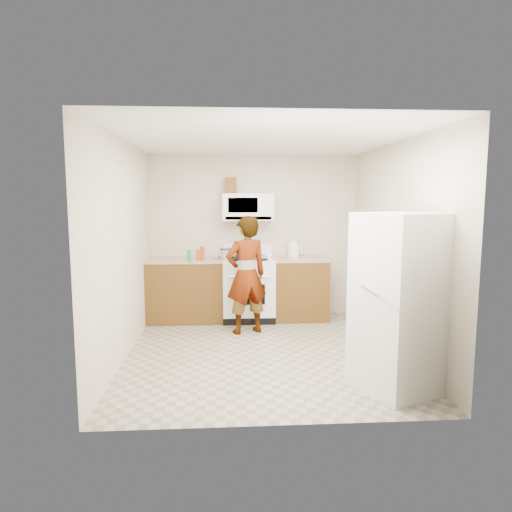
{
  "coord_description": "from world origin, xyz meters",
  "views": [
    {
      "loc": [
        -0.43,
        -5.28,
        1.84
      ],
      "look_at": [
        -0.05,
        0.55,
        1.09
      ],
      "focal_mm": 32.0,
      "sensor_mm": 36.0,
      "label": 1
    }
  ],
  "objects": [
    {
      "name": "back_wall",
      "position": [
        0.0,
        1.79,
        1.25
      ],
      "size": [
        3.2,
        0.02,
        2.5
      ],
      "primitive_type": "cube",
      "color": "beige",
      "rests_on": "floor"
    },
    {
      "name": "cabinet_right",
      "position": [
        0.68,
        1.49,
        0.45
      ],
      "size": [
        0.8,
        0.62,
        0.9
      ],
      "primitive_type": "cube",
      "color": "#5B3715",
      "rests_on": "floor"
    },
    {
      "name": "counter_left",
      "position": [
        -1.04,
        1.49,
        0.92
      ],
      "size": [
        1.14,
        0.64,
        0.03
      ],
      "primitive_type": "cube",
      "color": "tan",
      "rests_on": "cabinet_left"
    },
    {
      "name": "jug",
      "position": [
        -0.35,
        1.66,
        2.02
      ],
      "size": [
        0.18,
        0.18,
        0.24
      ],
      "primitive_type": "cube",
      "rotation": [
        0.0,
        0.0,
        -0.32
      ],
      "color": "brown",
      "rests_on": "microwave"
    },
    {
      "name": "gas_range",
      "position": [
        -0.1,
        1.48,
        0.49
      ],
      "size": [
        0.76,
        0.65,
        1.13
      ],
      "color": "white",
      "rests_on": "floor"
    },
    {
      "name": "saucepan",
      "position": [
        -0.28,
        1.66,
        1.01
      ],
      "size": [
        0.29,
        0.29,
        0.12
      ],
      "primitive_type": "cylinder",
      "rotation": [
        0.0,
        0.0,
        0.36
      ],
      "color": "#AEADB2",
      "rests_on": "gas_range"
    },
    {
      "name": "kettle",
      "position": [
        0.61,
        1.66,
        1.04
      ],
      "size": [
        0.23,
        0.23,
        0.21
      ],
      "primitive_type": "cylinder",
      "rotation": [
        0.0,
        0.0,
        -0.4
      ],
      "color": "white",
      "rests_on": "counter_right"
    },
    {
      "name": "broom",
      "position": [
        1.6,
        1.01,
        0.59
      ],
      "size": [
        0.22,
        0.17,
        1.17
      ],
      "primitive_type": "cylinder",
      "rotation": [
        0.14,
        -0.14,
        -0.15
      ],
      "color": "silver",
      "rests_on": "floor"
    },
    {
      "name": "fridge",
      "position": [
        1.21,
        -1.15,
        0.85
      ],
      "size": [
        0.92,
        0.92,
        1.7
      ],
      "primitive_type": "cube",
      "rotation": [
        0.0,
        0.0,
        0.42
      ],
      "color": "silver",
      "rests_on": "floor"
    },
    {
      "name": "bottle_spray",
      "position": [
        -0.77,
        1.26,
        1.04
      ],
      "size": [
        0.07,
        0.07,
        0.21
      ],
      "primitive_type": "cylinder",
      "rotation": [
        0.0,
        0.0,
        0.18
      ],
      "color": "#B6310D",
      "rests_on": "counter_left"
    },
    {
      "name": "cabinet_left",
      "position": [
        -1.04,
        1.49,
        0.45
      ],
      "size": [
        1.12,
        0.62,
        0.9
      ],
      "primitive_type": "cube",
      "color": "#5B3715",
      "rests_on": "floor"
    },
    {
      "name": "person",
      "position": [
        -0.16,
        0.8,
        0.8
      ],
      "size": [
        0.68,
        0.56,
        1.6
      ],
      "primitive_type": "imported",
      "rotation": [
        0.0,
        0.0,
        3.49
      ],
      "color": "tan",
      "rests_on": "floor"
    },
    {
      "name": "microwave",
      "position": [
        -0.1,
        1.61,
        1.7
      ],
      "size": [
        0.76,
        0.38,
        0.4
      ],
      "primitive_type": "cube",
      "color": "white",
      "rests_on": "back_wall"
    },
    {
      "name": "bottle_hot_sauce",
      "position": [
        -0.85,
        1.36,
        1.01
      ],
      "size": [
        0.06,
        0.06,
        0.16
      ],
      "primitive_type": "cylinder",
      "rotation": [
        0.0,
        0.0,
        -0.28
      ],
      "color": "orange",
      "rests_on": "counter_left"
    },
    {
      "name": "pot_lid",
      "position": [
        -0.54,
        1.45,
        0.94
      ],
      "size": [
        0.26,
        0.26,
        0.01
      ],
      "primitive_type": "cylinder",
      "rotation": [
        0.0,
        0.0,
        -0.1
      ],
      "color": "silver",
      "rests_on": "counter_left"
    },
    {
      "name": "bottle_green_cap",
      "position": [
        -0.96,
        1.19,
        1.02
      ],
      "size": [
        0.06,
        0.06,
        0.17
      ],
      "primitive_type": "cylinder",
      "rotation": [
        0.0,
        0.0,
        -0.27
      ],
      "color": "#167B28",
      "rests_on": "counter_left"
    },
    {
      "name": "tray",
      "position": [
        0.04,
        1.34,
        0.96
      ],
      "size": [
        0.27,
        0.2,
        0.05
      ],
      "primitive_type": "cube",
      "rotation": [
        0.0,
        0.0,
        0.17
      ],
      "color": "silver",
      "rests_on": "gas_range"
    },
    {
      "name": "floor",
      "position": [
        0.0,
        0.0,
        0.0
      ],
      "size": [
        3.6,
        3.6,
        0.0
      ],
      "primitive_type": "plane",
      "color": "gray",
      "rests_on": "ground"
    },
    {
      "name": "counter_right",
      "position": [
        0.68,
        1.49,
        0.92
      ],
      "size": [
        0.82,
        0.64,
        0.03
      ],
      "primitive_type": "cube",
      "color": "tan",
      "rests_on": "cabinet_right"
    },
    {
      "name": "right_wall",
      "position": [
        1.59,
        0.0,
        1.25
      ],
      "size": [
        0.02,
        3.6,
        2.5
      ],
      "primitive_type": "cube",
      "color": "beige",
      "rests_on": "floor"
    }
  ]
}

